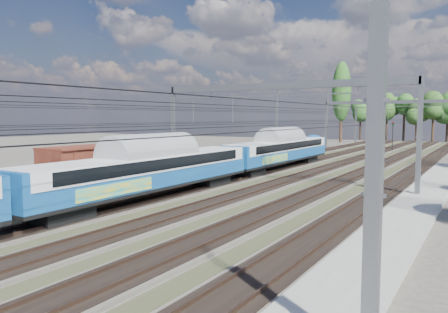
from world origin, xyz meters
The scene contains 10 objects.
track_bed centered at (0.00, 45.00, 0.10)m, with size 21.00×130.00×0.34m.
platform centered at (12.00, 20.00, 0.15)m, with size 3.00×70.00×0.30m, color gray.
catenary centered at (0.33, 52.69, 6.40)m, with size 25.65×130.00×9.00m.
tree_belt centered at (7.38, 94.60, 8.24)m, with size 39.22×97.94×12.02m.
poplar centered at (-14.50, 98.00, 11.89)m, with size 4.40×4.40×19.04m.
emu_train centered at (-4.50, 17.94, 2.76)m, with size 3.20×67.69×4.69m.
freight_boxcar centered at (-9.00, 20.62, 2.29)m, with size 3.02×14.57×3.76m.
worker centered at (-0.87, 69.95, 0.94)m, with size 0.68×0.45×1.87m, color black.
signal_near centered at (1.33, 75.67, 3.27)m, with size 0.36×0.33×5.16m.
signal_far centered at (9.76, 44.15, 3.84)m, with size 0.43×0.40×6.07m.
Camera 1 is at (15.99, -5.06, 6.00)m, focal length 35.00 mm.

